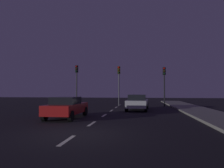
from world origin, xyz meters
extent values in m
plane|color=black|center=(0.00, 7.00, 0.00)|extent=(80.00, 80.00, 0.00)
cube|color=gray|center=(7.50, 7.00, 0.07)|extent=(3.00, 40.00, 0.15)
cube|color=silver|center=(0.00, -1.20, 0.00)|extent=(0.16, 1.60, 0.01)
cube|color=silver|center=(0.00, 2.60, 0.00)|extent=(0.16, 1.60, 0.01)
cube|color=silver|center=(0.00, 6.40, 0.00)|extent=(0.16, 1.60, 0.01)
cube|color=silver|center=(0.00, 10.20, 0.00)|extent=(0.16, 1.60, 0.01)
cube|color=silver|center=(0.00, 14.00, 0.00)|extent=(0.16, 1.60, 0.01)
cube|color=silver|center=(0.00, 17.80, 0.00)|extent=(0.16, 1.60, 0.01)
cylinder|color=#2D2D30|center=(-5.10, 15.94, 2.46)|extent=(0.14, 0.14, 4.92)
cube|color=black|center=(-5.10, 15.94, 4.47)|extent=(0.32, 0.24, 0.90)
sphere|color=red|center=(-5.10, 15.78, 4.77)|extent=(0.20, 0.20, 0.20)
sphere|color=#3F2D0C|center=(-5.10, 15.78, 4.47)|extent=(0.20, 0.20, 0.20)
sphere|color=#0C3319|center=(-5.10, 15.78, 4.17)|extent=(0.20, 0.20, 0.20)
cylinder|color=#4C4C51|center=(0.08, 15.94, 2.36)|extent=(0.14, 0.14, 4.71)
cube|color=#382D0C|center=(0.08, 15.94, 4.26)|extent=(0.32, 0.24, 0.90)
sphere|color=red|center=(0.08, 15.78, 4.56)|extent=(0.20, 0.20, 0.20)
sphere|color=#3F2D0C|center=(0.08, 15.78, 4.26)|extent=(0.20, 0.20, 0.20)
sphere|color=#0C3319|center=(0.08, 15.78, 3.96)|extent=(0.20, 0.20, 0.20)
cylinder|color=black|center=(5.34, 15.94, 2.26)|extent=(0.14, 0.14, 4.52)
cube|color=black|center=(5.34, 15.94, 4.07)|extent=(0.32, 0.24, 0.90)
sphere|color=red|center=(5.34, 15.78, 4.37)|extent=(0.20, 0.20, 0.20)
sphere|color=#3F2D0C|center=(5.34, 15.78, 4.07)|extent=(0.20, 0.20, 0.20)
sphere|color=#0C3319|center=(5.34, 15.78, 3.77)|extent=(0.20, 0.20, 0.20)
cube|color=silver|center=(2.35, 10.95, 0.64)|extent=(2.05, 4.67, 0.63)
cube|color=black|center=(2.33, 10.72, 1.20)|extent=(1.67, 2.15, 0.49)
cylinder|color=black|center=(1.66, 12.73, 0.32)|extent=(0.26, 0.65, 0.64)
cylinder|color=black|center=(3.28, 12.62, 0.32)|extent=(0.26, 0.65, 0.64)
cylinder|color=black|center=(1.42, 9.28, 0.32)|extent=(0.26, 0.65, 0.64)
cylinder|color=black|center=(3.04, 9.17, 0.32)|extent=(0.26, 0.65, 0.64)
cube|color=#B21919|center=(-2.17, 4.66, 0.62)|extent=(1.76, 4.12, 0.61)
cube|color=black|center=(-2.17, 4.45, 1.16)|extent=(1.54, 1.86, 0.46)
cylinder|color=black|center=(-2.96, 6.17, 0.32)|extent=(0.22, 0.64, 0.64)
cylinder|color=black|center=(-1.35, 6.16, 0.32)|extent=(0.22, 0.64, 0.64)
cylinder|color=black|center=(-2.98, 3.16, 0.32)|extent=(0.22, 0.64, 0.64)
cylinder|color=black|center=(-1.37, 3.15, 0.32)|extent=(0.22, 0.64, 0.64)
camera|label=1|loc=(2.59, -8.28, 1.75)|focal=32.97mm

